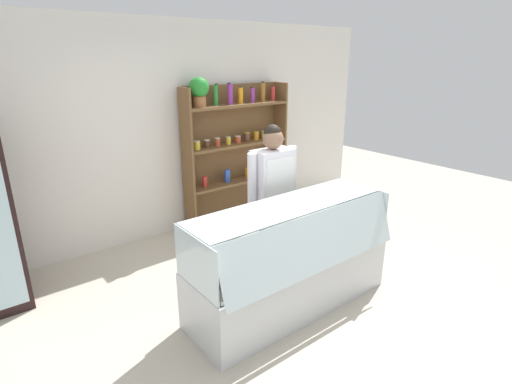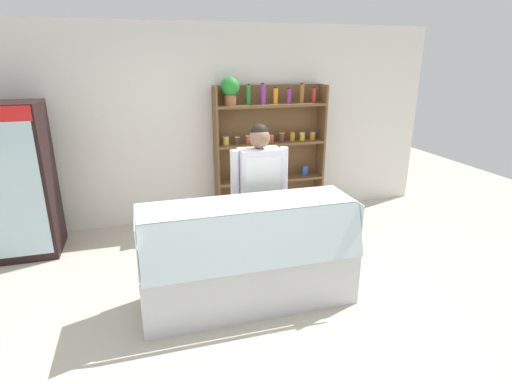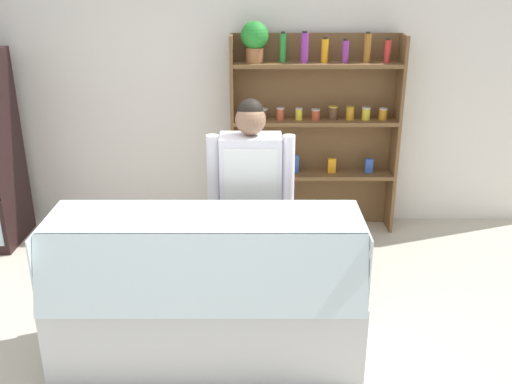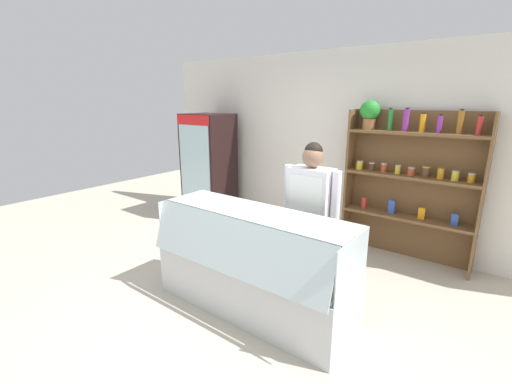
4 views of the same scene
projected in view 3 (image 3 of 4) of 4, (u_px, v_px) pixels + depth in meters
ground_plane at (206, 351)px, 3.90m from camera, size 12.00×12.00×0.00m
back_wall at (219, 90)px, 5.54m from camera, size 6.80×0.10×2.70m
shelving_unit at (306, 118)px, 5.43m from camera, size 1.59×0.29×2.02m
deli_display_case at (204, 314)px, 3.76m from camera, size 1.99×0.73×1.01m
shop_clerk at (248, 191)px, 4.09m from camera, size 0.62×0.25×1.62m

